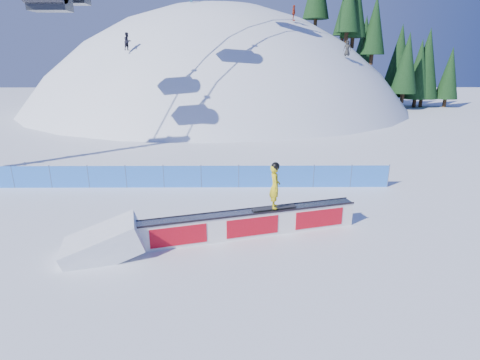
{
  "coord_description": "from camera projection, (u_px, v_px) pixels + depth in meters",
  "views": [
    {
      "loc": [
        2.93,
        -14.51,
        6.55
      ],
      "look_at": [
        3.04,
        1.12,
        1.5
      ],
      "focal_mm": 28.0,
      "sensor_mm": 36.0,
      "label": 1
    }
  ],
  "objects": [
    {
      "name": "ground",
      "position": [
        168.0,
        222.0,
        15.8
      ],
      "size": [
        160.0,
        160.0,
        0.0
      ],
      "primitive_type": "plane",
      "color": "white",
      "rests_on": "ground"
    },
    {
      "name": "snowboarder",
      "position": [
        275.0,
        186.0,
        14.27
      ],
      "size": [
        1.79,
        0.79,
        1.85
      ],
      "rotation": [
        0.0,
        0.0,
        1.58
      ],
      "color": "black",
      "rests_on": "rail_box"
    },
    {
      "name": "safety_fence",
      "position": [
        182.0,
        177.0,
        19.9
      ],
      "size": [
        22.05,
        0.05,
        1.3
      ],
      "color": "blue",
      "rests_on": "ground"
    },
    {
      "name": "snow_hill",
      "position": [
        220.0,
        217.0,
        61.3
      ],
      "size": [
        64.0,
        64.0,
        64.0
      ],
      "color": "white",
      "rests_on": "ground"
    },
    {
      "name": "treeline",
      "position": [
        381.0,
        32.0,
        51.78
      ],
      "size": [
        23.78,
        11.89,
        22.3
      ],
      "color": "#312013",
      "rests_on": "ground"
    },
    {
      "name": "distant_skiers",
      "position": [
        231.0,
        20.0,
        41.26
      ],
      "size": [
        23.57,
        11.9,
        7.9
      ],
      "color": "black",
      "rests_on": "ground"
    },
    {
      "name": "snow_ramp",
      "position": [
        105.0,
        254.0,
        13.19
      ],
      "size": [
        3.14,
        2.42,
        1.73
      ],
      "primitive_type": null,
      "rotation": [
        0.0,
        -0.31,
        0.27
      ],
      "color": "white",
      "rests_on": "ground"
    },
    {
      "name": "rail_box",
      "position": [
        250.0,
        223.0,
        14.46
      ],
      "size": [
        8.48,
        2.92,
        1.04
      ],
      "rotation": [
        0.0,
        0.0,
        0.27
      ],
      "color": "white",
      "rests_on": "ground"
    }
  ]
}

